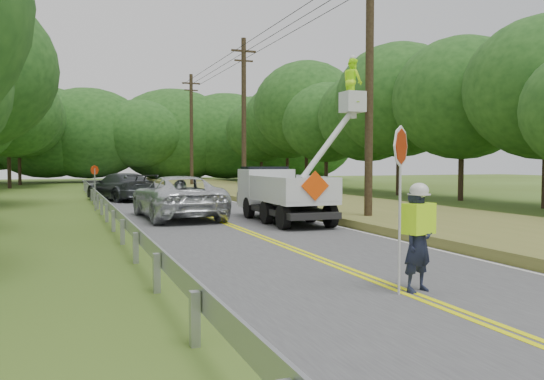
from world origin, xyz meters
name	(u,v)px	position (x,y,z in m)	size (l,w,h in m)	color
ground	(387,286)	(0.00, 0.00, 0.00)	(140.00, 140.00, 0.00)	#3A5015
road	(205,216)	(0.00, 14.00, 0.01)	(7.20, 96.00, 0.03)	#444446
guardrail	(105,204)	(-4.02, 14.91, 0.55)	(0.18, 48.00, 0.77)	#9C9DA5
utility_poles	(286,103)	(5.00, 17.02, 5.27)	(1.60, 43.30, 10.00)	black
tall_grass_verge	(352,207)	(7.10, 14.00, 0.15)	(7.00, 96.00, 0.30)	olive
treeline_right	(368,110)	(15.52, 26.66, 6.14)	(10.36, 53.88, 11.41)	#332319
treeline_horizon	(138,134)	(2.55, 56.31, 5.50)	(56.75, 14.92, 11.32)	#1B4317
flagger	(418,233)	(0.21, -0.64, 1.06)	(1.11, 0.60, 2.92)	#191E33
bucket_truck	(283,184)	(2.45, 11.18, 1.42)	(3.53, 6.08, 6.04)	black
suv_silver	(177,197)	(-1.32, 13.34, 0.88)	(2.86, 6.20, 1.72)	silver
suv_darkgrey	(121,187)	(-2.49, 24.62, 0.83)	(2.27, 5.59, 1.62)	#383D41
stop_sign_permanent	(95,181)	(-4.25, 18.21, 1.39)	(0.39, 0.28, 2.15)	#9C9DA5
yard_sign	(406,209)	(6.23, 8.37, 0.56)	(0.50, 0.25, 0.78)	white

